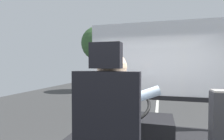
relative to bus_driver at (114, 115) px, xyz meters
The scene contains 6 objects.
ground 9.35m from the bus_driver, 88.46° to the left, with size 18.00×44.00×0.06m.
bus_driver is the anchor object (origin of this frame).
steering_console 1.18m from the bus_driver, 90.00° to the left, with size 1.10×1.01×0.83m.
fare_box 1.43m from the bus_driver, 40.54° to the left, with size 0.23×0.21×0.84m.
windshield_panel 2.09m from the bus_driver, 83.08° to the left, with size 2.50×0.08×1.48m.
street_tree 11.53m from the bus_driver, 110.32° to the left, with size 2.47×2.47×4.70m.
Camera 1 is at (0.12, -1.82, 1.91)m, focal length 28.31 mm.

